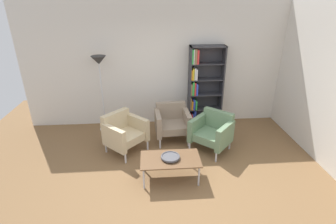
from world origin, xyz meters
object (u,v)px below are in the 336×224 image
object	(u,v)px
armchair_near_window	(124,132)
armchair_corner_red	(212,131)
armchair_by_bookshelf	(172,122)
coffee_table_low	(170,160)
bookshelf_tall	(202,87)
floor_lamp_torchiere	(100,69)
decorative_bowl	(170,157)

from	to	relation	value
armchair_near_window	armchair_corner_red	bearing A→B (deg)	-49.13
armchair_near_window	armchair_by_bookshelf	world-z (taller)	same
coffee_table_low	bookshelf_tall	bearing A→B (deg)	66.18
armchair_corner_red	armchair_by_bookshelf	distance (m)	0.91
armchair_near_window	floor_lamp_torchiere	world-z (taller)	floor_lamp_torchiere
coffee_table_low	armchair_corner_red	distance (m)	1.27
coffee_table_low	armchair_near_window	xyz separation A→B (m)	(-0.85, 0.97, 0.05)
decorative_bowl	armchair_near_window	bearing A→B (deg)	131.19
floor_lamp_torchiere	armchair_by_bookshelf	bearing A→B (deg)	-20.47
decorative_bowl	armchair_corner_red	xyz separation A→B (m)	(0.92, 0.88, -0.02)
bookshelf_tall	decorative_bowl	distance (m)	2.34
coffee_table_low	armchair_corner_red	world-z (taller)	armchair_corner_red
bookshelf_tall	floor_lamp_torchiere	xyz separation A→B (m)	(-2.29, -0.16, 0.51)
armchair_by_bookshelf	coffee_table_low	bearing A→B (deg)	-99.40
bookshelf_tall	armchair_corner_red	distance (m)	1.32
decorative_bowl	armchair_by_bookshelf	size ratio (longest dim) A/B	0.41
bookshelf_tall	coffee_table_low	xyz separation A→B (m)	(-0.92, -2.09, -0.57)
armchair_near_window	armchair_by_bookshelf	distance (m)	1.07
bookshelf_tall	floor_lamp_torchiere	bearing A→B (deg)	-175.88
decorative_bowl	floor_lamp_torchiere	size ratio (longest dim) A/B	0.18
bookshelf_tall	armchair_near_window	size ratio (longest dim) A/B	2.00
decorative_bowl	armchair_near_window	world-z (taller)	armchair_near_window
decorative_bowl	coffee_table_low	bearing A→B (deg)	-75.96
decorative_bowl	armchair_corner_red	bearing A→B (deg)	43.53
armchair_near_window	coffee_table_low	bearing A→B (deg)	-94.83
floor_lamp_torchiere	armchair_near_window	bearing A→B (deg)	-61.32
coffee_table_low	armchair_near_window	distance (m)	1.29
armchair_near_window	armchair_by_bookshelf	xyz separation A→B (m)	(1.00, 0.38, 0.00)
armchair_near_window	floor_lamp_torchiere	distance (m)	1.50
bookshelf_tall	coffee_table_low	distance (m)	2.35
armchair_corner_red	armchair_near_window	bearing A→B (deg)	-140.90
bookshelf_tall	coffee_table_low	size ratio (longest dim) A/B	1.90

